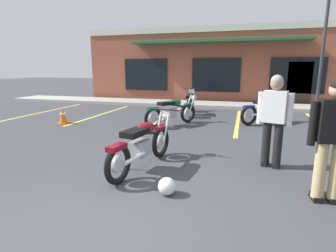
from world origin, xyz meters
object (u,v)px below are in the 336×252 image
object	(u,v)px
motorcycle_black_cruiser	(267,110)
person_in_black_shirt	(274,116)
motorcycle_blue_standard	(190,103)
traffic_cone	(63,116)
motorcycle_silver_naked	(172,111)
parking_lot_lamp_post	(326,26)
motorcycle_foreground_classic	(143,144)
helmet_on_pavement	(167,186)
person_in_shorts_foreground	(333,134)

from	to	relation	value
motorcycle_black_cruiser	person_in_black_shirt	world-z (taller)	person_in_black_shirt
motorcycle_blue_standard	traffic_cone	size ratio (longest dim) A/B	3.97
motorcycle_silver_naked	motorcycle_blue_standard	xyz separation A→B (m)	(0.15, 2.22, 0.00)
parking_lot_lamp_post	motorcycle_black_cruiser	bearing A→B (deg)	-129.10
motorcycle_black_cruiser	person_in_black_shirt	size ratio (longest dim) A/B	1.05
motorcycle_blue_standard	traffic_cone	xyz separation A→B (m)	(-3.68, -2.94, -0.20)
motorcycle_foreground_classic	helmet_on_pavement	xyz separation A→B (m)	(0.71, -0.89, -0.33)
motorcycle_silver_naked	helmet_on_pavement	world-z (taller)	motorcycle_silver_naked
person_in_shorts_foreground	motorcycle_blue_standard	bearing A→B (deg)	115.84
motorcycle_foreground_classic	person_in_black_shirt	distance (m)	2.39
motorcycle_foreground_classic	traffic_cone	world-z (taller)	motorcycle_foreground_classic
motorcycle_silver_naked	person_in_shorts_foreground	distance (m)	5.43
helmet_on_pavement	traffic_cone	world-z (taller)	traffic_cone
motorcycle_foreground_classic	motorcycle_silver_naked	bearing A→B (deg)	97.14
helmet_on_pavement	parking_lot_lamp_post	size ratio (longest dim) A/B	0.05
motorcycle_black_cruiser	traffic_cone	distance (m)	6.72
motorcycle_black_cruiser	person_in_shorts_foreground	distance (m)	5.45
motorcycle_black_cruiser	parking_lot_lamp_post	world-z (taller)	parking_lot_lamp_post
person_in_black_shirt	helmet_on_pavement	size ratio (longest dim) A/B	6.44
person_in_shorts_foreground	parking_lot_lamp_post	xyz separation A→B (m)	(1.68, 7.94, 2.36)
motorcycle_foreground_classic	traffic_cone	distance (m)	5.05
motorcycle_silver_naked	parking_lot_lamp_post	distance (m)	6.80
helmet_on_pavement	person_in_black_shirt	bearing A→B (deg)	46.36
person_in_black_shirt	traffic_cone	world-z (taller)	person_in_black_shirt
motorcycle_black_cruiser	helmet_on_pavement	xyz separation A→B (m)	(-1.74, -5.80, -0.33)
person_in_shorts_foreground	helmet_on_pavement	distance (m)	2.30
traffic_cone	person_in_black_shirt	bearing A→B (deg)	-20.70
traffic_cone	parking_lot_lamp_post	distance (m)	10.04
person_in_black_shirt	person_in_shorts_foreground	size ratio (longest dim) A/B	1.00
motorcycle_silver_naked	motorcycle_blue_standard	size ratio (longest dim) A/B	0.87
motorcycle_black_cruiser	motorcycle_blue_standard	size ratio (longest dim) A/B	0.84
person_in_shorts_foreground	traffic_cone	distance (m)	7.74
traffic_cone	parking_lot_lamp_post	world-z (taller)	parking_lot_lamp_post
motorcycle_black_cruiser	motorcycle_silver_naked	xyz separation A→B (m)	(-2.93, -1.13, 0.00)
person_in_shorts_foreground	helmet_on_pavement	bearing A→B (deg)	-169.67
helmet_on_pavement	motorcycle_black_cruiser	bearing A→B (deg)	73.28
motorcycle_foreground_classic	person_in_shorts_foreground	size ratio (longest dim) A/B	1.25
person_in_shorts_foreground	parking_lot_lamp_post	size ratio (longest dim) A/B	0.33
motorcycle_black_cruiser	motorcycle_blue_standard	distance (m)	2.98
motorcycle_black_cruiser	parking_lot_lamp_post	distance (m)	4.33
motorcycle_black_cruiser	helmet_on_pavement	bearing A→B (deg)	-106.72
motorcycle_foreground_classic	traffic_cone	xyz separation A→B (m)	(-4.00, 3.07, -0.20)
person_in_shorts_foreground	motorcycle_silver_naked	bearing A→B (deg)	127.59
motorcycle_silver_naked	traffic_cone	distance (m)	3.61
person_in_shorts_foreground	parking_lot_lamp_post	world-z (taller)	parking_lot_lamp_post
motorcycle_blue_standard	parking_lot_lamp_post	size ratio (longest dim) A/B	0.41
motorcycle_blue_standard	parking_lot_lamp_post	world-z (taller)	parking_lot_lamp_post
motorcycle_blue_standard	person_in_black_shirt	xyz separation A→B (m)	(2.56, -5.30, 0.49)
person_in_black_shirt	motorcycle_black_cruiser	bearing A→B (deg)	87.01
person_in_black_shirt	person_in_shorts_foreground	bearing A→B (deg)	-63.87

